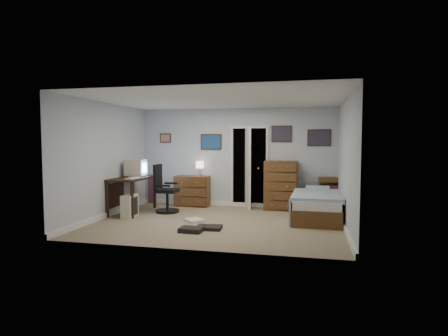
# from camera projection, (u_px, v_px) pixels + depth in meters

# --- Properties ---
(floor) EXTENTS (5.00, 4.00, 0.02)m
(floor) POSITION_uv_depth(u_px,v_px,m) (217.00, 223.00, 7.68)
(floor) COLOR gray
(floor) RESTS_ON ground
(computer_desk) EXTENTS (0.72, 1.47, 0.83)m
(computer_desk) POSITION_uv_depth(u_px,v_px,m) (128.00, 185.00, 8.75)
(computer_desk) COLOR black
(computer_desk) RESTS_ON floor
(crt_monitor) EXTENTS (0.45, 0.42, 0.40)m
(crt_monitor) POSITION_uv_depth(u_px,v_px,m) (136.00, 168.00, 8.84)
(crt_monitor) COLOR beige
(crt_monitor) RESTS_ON computer_desk
(keyboard) EXTENTS (0.18, 0.45, 0.03)m
(keyboard) POSITION_uv_depth(u_px,v_px,m) (132.00, 178.00, 8.33)
(keyboard) COLOR beige
(keyboard) RESTS_ON computer_desk
(pc_tower) EXTENTS (0.25, 0.47, 0.50)m
(pc_tower) POSITION_uv_depth(u_px,v_px,m) (130.00, 206.00, 8.18)
(pc_tower) COLOR beige
(pc_tower) RESTS_ON floor
(office_chair) EXTENTS (0.55, 0.56, 1.13)m
(office_chair) POSITION_uv_depth(u_px,v_px,m) (165.00, 194.00, 8.74)
(office_chair) COLOR black
(office_chair) RESTS_ON floor
(media_stack) EXTENTS (0.15, 0.15, 0.76)m
(media_stack) POSITION_uv_depth(u_px,v_px,m) (152.00, 189.00, 10.12)
(media_stack) COLOR maroon
(media_stack) RESTS_ON floor
(low_dresser) EXTENTS (0.89, 0.48, 0.78)m
(low_dresser) POSITION_uv_depth(u_px,v_px,m) (192.00, 191.00, 9.62)
(low_dresser) COLOR brown
(low_dresser) RESTS_ON floor
(table_lamp) EXTENTS (0.20, 0.20, 0.38)m
(table_lamp) POSITION_uv_depth(u_px,v_px,m) (200.00, 165.00, 9.53)
(table_lamp) COLOR gold
(table_lamp) RESTS_ON low_dresser
(doorway) EXTENTS (0.96, 1.12, 2.05)m
(doorway) POSITION_uv_depth(u_px,v_px,m) (251.00, 167.00, 9.74)
(doorway) COLOR black
(doorway) RESTS_ON floor
(tall_dresser) EXTENTS (0.83, 0.51, 1.19)m
(tall_dresser) POSITION_uv_depth(u_px,v_px,m) (281.00, 185.00, 9.09)
(tall_dresser) COLOR brown
(tall_dresser) RESTS_ON floor
(headboard_bookcase) EXTENTS (0.91, 0.27, 0.81)m
(headboard_bookcase) POSITION_uv_depth(u_px,v_px,m) (338.00, 193.00, 8.91)
(headboard_bookcase) COLOR brown
(headboard_bookcase) RESTS_ON floor
(bed) EXTENTS (1.08, 1.94, 0.63)m
(bed) POSITION_uv_depth(u_px,v_px,m) (316.00, 205.00, 7.97)
(bed) COLOR brown
(bed) RESTS_ON floor
(wall_posters) EXTENTS (4.38, 0.04, 0.60)m
(wall_posters) POSITION_uv_depth(u_px,v_px,m) (258.00, 138.00, 9.36)
(wall_posters) COLOR #331E11
(wall_posters) RESTS_ON floor
(floor_clutter) EXTENTS (0.96, 1.28, 0.08)m
(floor_clutter) POSITION_uv_depth(u_px,v_px,m) (199.00, 227.00, 7.13)
(floor_clutter) COLOR black
(floor_clutter) RESTS_ON floor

